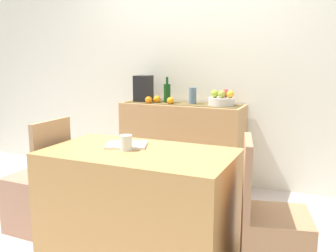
{
  "coord_description": "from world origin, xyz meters",
  "views": [
    {
      "loc": [
        1.34,
        -2.7,
        1.38
      ],
      "look_at": [
        -0.0,
        0.36,
        0.75
      ],
      "focal_mm": 40.21,
      "sensor_mm": 36.0,
      "label": 1
    }
  ],
  "objects_px": {
    "coffee_maker": "(143,89)",
    "dining_table": "(139,203)",
    "open_book": "(126,145)",
    "coffee_cup": "(126,143)",
    "chair_near_window": "(39,197)",
    "wine_bottle": "(167,93)",
    "sideboard_console": "(182,145)",
    "fruit_bowl": "(221,102)",
    "chair_by_corner": "(272,242)",
    "ceramic_vase": "(193,96)"
  },
  "relations": [
    {
      "from": "coffee_maker",
      "to": "dining_table",
      "type": "relative_size",
      "value": 0.22
    },
    {
      "from": "dining_table",
      "to": "open_book",
      "type": "relative_size",
      "value": 4.59
    },
    {
      "from": "dining_table",
      "to": "chair_near_window",
      "type": "height_order",
      "value": "chair_near_window"
    },
    {
      "from": "coffee_cup",
      "to": "chair_near_window",
      "type": "xyz_separation_m",
      "value": [
        -0.82,
        0.01,
        -0.53
      ]
    },
    {
      "from": "open_book",
      "to": "chair_by_corner",
      "type": "xyz_separation_m",
      "value": [
        1.05,
        -0.09,
        -0.48
      ]
    },
    {
      "from": "fruit_bowl",
      "to": "dining_table",
      "type": "distance_m",
      "value": 1.56
    },
    {
      "from": "ceramic_vase",
      "to": "coffee_cup",
      "type": "distance_m",
      "value": 1.47
    },
    {
      "from": "open_book",
      "to": "chair_by_corner",
      "type": "relative_size",
      "value": 0.31
    },
    {
      "from": "wine_bottle",
      "to": "coffee_cup",
      "type": "bearing_deg",
      "value": -76.88
    },
    {
      "from": "chair_near_window",
      "to": "fruit_bowl",
      "type": "bearing_deg",
      "value": 53.42
    },
    {
      "from": "chair_near_window",
      "to": "sideboard_console",
      "type": "bearing_deg",
      "value": 65.74
    },
    {
      "from": "coffee_maker",
      "to": "chair_by_corner",
      "type": "bearing_deg",
      "value": -41.86
    },
    {
      "from": "sideboard_console",
      "to": "open_book",
      "type": "relative_size",
      "value": 4.6
    },
    {
      "from": "fruit_bowl",
      "to": "open_book",
      "type": "height_order",
      "value": "fruit_bowl"
    },
    {
      "from": "coffee_cup",
      "to": "fruit_bowl",
      "type": "bearing_deg",
      "value": 80.18
    },
    {
      "from": "ceramic_vase",
      "to": "coffee_maker",
      "type": "bearing_deg",
      "value": 180.0
    },
    {
      "from": "open_book",
      "to": "chair_near_window",
      "type": "distance_m",
      "value": 0.91
    },
    {
      "from": "coffee_maker",
      "to": "ceramic_vase",
      "type": "bearing_deg",
      "value": 0.0
    },
    {
      "from": "open_book",
      "to": "chair_by_corner",
      "type": "distance_m",
      "value": 1.16
    },
    {
      "from": "wine_bottle",
      "to": "dining_table",
      "type": "relative_size",
      "value": 0.21
    },
    {
      "from": "fruit_bowl",
      "to": "coffee_cup",
      "type": "height_order",
      "value": "fruit_bowl"
    },
    {
      "from": "wine_bottle",
      "to": "coffee_cup",
      "type": "relative_size",
      "value": 2.59
    },
    {
      "from": "chair_near_window",
      "to": "open_book",
      "type": "bearing_deg",
      "value": 6.46
    },
    {
      "from": "chair_by_corner",
      "to": "coffee_maker",
      "type": "bearing_deg",
      "value": 138.14
    },
    {
      "from": "dining_table",
      "to": "coffee_cup",
      "type": "xyz_separation_m",
      "value": [
        -0.09,
        -0.01,
        0.42
      ]
    },
    {
      "from": "wine_bottle",
      "to": "chair_near_window",
      "type": "distance_m",
      "value": 1.68
    },
    {
      "from": "fruit_bowl",
      "to": "coffee_maker",
      "type": "bearing_deg",
      "value": 180.0
    },
    {
      "from": "coffee_maker",
      "to": "coffee_cup",
      "type": "relative_size",
      "value": 2.68
    },
    {
      "from": "sideboard_console",
      "to": "coffee_cup",
      "type": "relative_size",
      "value": 12.17
    },
    {
      "from": "chair_near_window",
      "to": "chair_by_corner",
      "type": "distance_m",
      "value": 1.81
    },
    {
      "from": "coffee_maker",
      "to": "chair_near_window",
      "type": "height_order",
      "value": "coffee_maker"
    },
    {
      "from": "chair_by_corner",
      "to": "wine_bottle",
      "type": "bearing_deg",
      "value": 132.65
    },
    {
      "from": "sideboard_console",
      "to": "dining_table",
      "type": "relative_size",
      "value": 1.0
    },
    {
      "from": "sideboard_console",
      "to": "chair_near_window",
      "type": "relative_size",
      "value": 1.43
    },
    {
      "from": "coffee_maker",
      "to": "ceramic_vase",
      "type": "height_order",
      "value": "coffee_maker"
    },
    {
      "from": "sideboard_console",
      "to": "coffee_maker",
      "type": "distance_m",
      "value": 0.74
    },
    {
      "from": "chair_near_window",
      "to": "chair_by_corner",
      "type": "height_order",
      "value": "same"
    },
    {
      "from": "sideboard_console",
      "to": "chair_by_corner",
      "type": "xyz_separation_m",
      "value": [
        1.16,
        -1.45,
        -0.17
      ]
    },
    {
      "from": "fruit_bowl",
      "to": "wine_bottle",
      "type": "xyz_separation_m",
      "value": [
        -0.59,
        -0.0,
        0.06
      ]
    },
    {
      "from": "dining_table",
      "to": "open_book",
      "type": "height_order",
      "value": "open_book"
    },
    {
      "from": "sideboard_console",
      "to": "dining_table",
      "type": "xyz_separation_m",
      "value": [
        0.26,
        -1.44,
        -0.07
      ]
    },
    {
      "from": "wine_bottle",
      "to": "sideboard_console",
      "type": "bearing_deg",
      "value": 0.0
    },
    {
      "from": "wine_bottle",
      "to": "chair_by_corner",
      "type": "xyz_separation_m",
      "value": [
        1.33,
        -1.45,
        -0.72
      ]
    },
    {
      "from": "wine_bottle",
      "to": "open_book",
      "type": "xyz_separation_m",
      "value": [
        0.28,
        -1.36,
        -0.24
      ]
    },
    {
      "from": "fruit_bowl",
      "to": "chair_by_corner",
      "type": "bearing_deg",
      "value": -62.89
    },
    {
      "from": "wine_bottle",
      "to": "coffee_maker",
      "type": "distance_m",
      "value": 0.28
    },
    {
      "from": "dining_table",
      "to": "coffee_cup",
      "type": "distance_m",
      "value": 0.43
    },
    {
      "from": "open_book",
      "to": "chair_by_corner",
      "type": "bearing_deg",
      "value": -25.56
    },
    {
      "from": "fruit_bowl",
      "to": "wine_bottle",
      "type": "relative_size",
      "value": 0.97
    },
    {
      "from": "chair_by_corner",
      "to": "open_book",
      "type": "bearing_deg",
      "value": 175.11
    }
  ]
}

